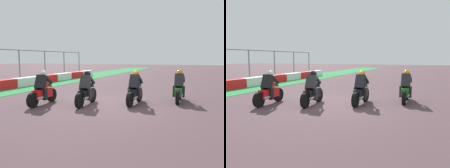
# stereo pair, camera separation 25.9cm
# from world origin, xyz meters

# --- Properties ---
(ground_plane) EXTENTS (120.00, 120.00, 0.00)m
(ground_plane) POSITION_xyz_m (0.00, 0.00, 0.00)
(ground_plane) COLOR #513A40
(rider_lane_a) EXTENTS (2.04, 0.54, 1.51)m
(rider_lane_a) POSITION_xyz_m (1.55, -2.86, 0.62)
(rider_lane_a) COLOR black
(rider_lane_a) RESTS_ON ground_plane
(rider_lane_b) EXTENTS (2.04, 0.54, 1.51)m
(rider_lane_b) POSITION_xyz_m (0.23, -1.07, 0.62)
(rider_lane_b) COLOR black
(rider_lane_b) RESTS_ON ground_plane
(rider_lane_c) EXTENTS (2.04, 0.55, 1.51)m
(rider_lane_c) POSITION_xyz_m (-0.73, 0.87, 0.62)
(rider_lane_c) COLOR black
(rider_lane_c) RESTS_ON ground_plane
(rider_lane_d) EXTENTS (2.04, 0.55, 1.51)m
(rider_lane_d) POSITION_xyz_m (-1.40, 2.70, 0.62)
(rider_lane_d) COLOR black
(rider_lane_d) RESTS_ON ground_plane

